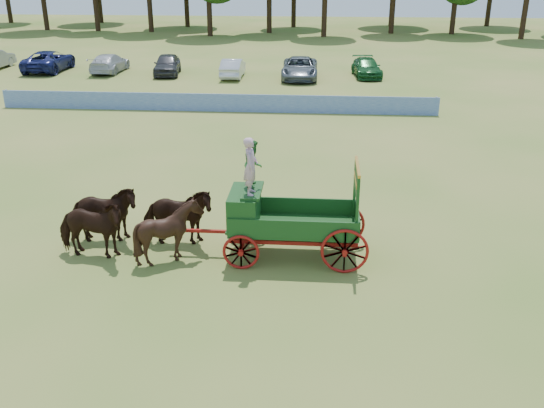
% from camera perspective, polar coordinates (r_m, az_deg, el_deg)
% --- Properties ---
extents(ground, '(160.00, 160.00, 0.00)m').
position_cam_1_polar(ground, '(19.70, -11.01, -3.84)').
color(ground, olive).
rests_on(ground, ground).
extents(horse_lead_left, '(2.31, 1.18, 1.90)m').
position_cam_1_polar(horse_lead_left, '(19.00, -16.71, -2.26)').
color(horse_lead_left, black).
rests_on(horse_lead_left, ground).
extents(horse_lead_right, '(2.38, 1.37, 1.90)m').
position_cam_1_polar(horse_lead_right, '(19.94, -15.63, -0.96)').
color(horse_lead_right, black).
rests_on(horse_lead_right, ground).
extents(horse_wheel_left, '(2.00, 1.85, 1.90)m').
position_cam_1_polar(horse_wheel_left, '(18.28, -9.67, -2.57)').
color(horse_wheel_left, black).
rests_on(horse_wheel_left, ground).
extents(horse_wheel_right, '(2.33, 1.23, 1.90)m').
position_cam_1_polar(horse_wheel_right, '(19.26, -8.90, -1.21)').
color(horse_wheel_right, black).
rests_on(horse_wheel_right, ground).
extents(farm_dray, '(6.00, 2.00, 3.84)m').
position_cam_1_polar(farm_dray, '(18.05, -0.20, -0.28)').
color(farm_dray, '#9F130F').
rests_on(farm_dray, ground).
extents(sponsor_banner, '(26.00, 0.08, 1.05)m').
position_cam_1_polar(sponsor_banner, '(36.43, -5.31, 9.48)').
color(sponsor_banner, '#1C469A').
rests_on(sponsor_banner, ground).
extents(parked_cars, '(36.75, 7.46, 1.61)m').
position_cam_1_polar(parked_cars, '(49.70, -12.64, 12.77)').
color(parked_cars, silver).
rests_on(parked_cars, ground).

